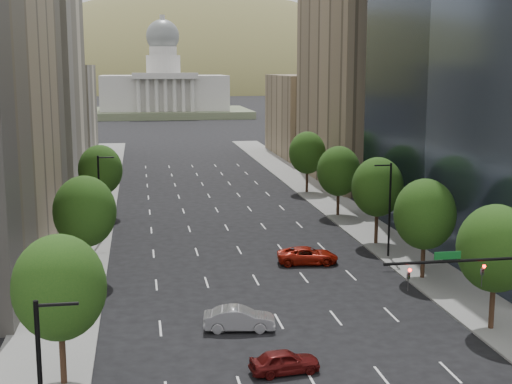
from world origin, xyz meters
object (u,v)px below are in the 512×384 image
traffic_signal (490,286)px  car_silver (239,319)px  car_red_far (308,255)px  car_maroon (285,361)px  capitol (164,92)px

traffic_signal → car_silver: traffic_signal is taller
traffic_signal → car_red_far: size_ratio=1.65×
car_maroon → car_red_far: 23.65m
car_silver → car_red_far: 17.57m
capitol → traffic_signal: bearing=-87.3°
car_maroon → capitol: bearing=-7.0°
car_silver → capitol: bearing=7.0°
traffic_signal → car_red_far: 25.09m
car_maroon → car_silver: (-1.66, 7.26, 0.09)m
car_maroon → car_silver: 7.45m
car_maroon → car_silver: bearing=6.2°
traffic_signal → car_red_far: (-5.03, 24.19, -4.40)m
traffic_signal → car_silver: (-13.53, 8.81, -4.37)m
capitol → car_maroon: size_ratio=14.40×
traffic_signal → car_maroon: traffic_signal is taller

